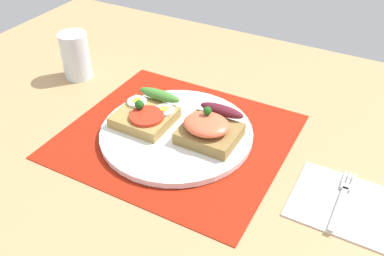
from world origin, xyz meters
TOP-DOWN VIEW (x-y plane):
  - ground_plane at (0.00, 0.00)cm, footprint 120.00×90.00cm
  - placemat at (0.00, 0.00)cm, footprint 36.50×33.09cm
  - plate at (0.00, 0.00)cm, footprint 25.88×25.88cm
  - sandwich_egg_tomato at (-5.90, 0.19)cm, footprint 9.43×10.43cm
  - sandwich_salmon at (5.85, 0.97)cm, footprint 9.32×9.61cm
  - napkin at (28.41, -2.35)cm, footprint 13.86×12.42cm
  - fork at (28.18, -1.90)cm, footprint 1.62×12.66cm
  - drinking_glass at (-28.32, 8.03)cm, footprint 5.71×5.71cm

SIDE VIEW (x-z plane):
  - ground_plane at x=0.00cm, z-range -3.20..0.00cm
  - placemat at x=0.00cm, z-range 0.00..0.30cm
  - napkin at x=28.41cm, z-range 0.00..0.60cm
  - fork at x=28.18cm, z-range 0.60..0.92cm
  - plate at x=0.00cm, z-range 0.30..1.35cm
  - sandwich_egg_tomato at x=-5.90cm, z-range 0.73..4.83cm
  - sandwich_salmon at x=5.85cm, z-range 0.57..6.25cm
  - drinking_glass at x=-28.32cm, z-range 0.00..9.57cm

